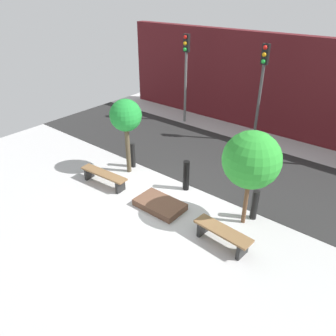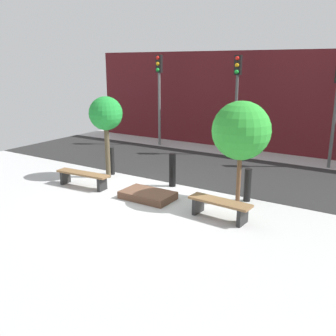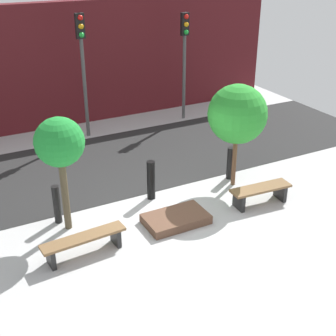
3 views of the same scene
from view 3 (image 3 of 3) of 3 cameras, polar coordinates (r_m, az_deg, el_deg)
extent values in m
plane|color=#B5B5B5|center=(11.41, 0.67, -6.38)|extent=(18.00, 18.00, 0.00)
cube|color=#262626|center=(14.38, -6.37, 0.68)|extent=(18.00, 4.46, 0.01)
cube|color=#511419|center=(17.33, -11.86, 12.23)|extent=(16.20, 0.50, 4.30)
cube|color=black|center=(10.13, -14.10, -10.57)|extent=(0.13, 0.39, 0.41)
cube|color=black|center=(10.53, -6.39, -8.27)|extent=(0.13, 0.39, 0.41)
cube|color=brown|center=(10.17, -10.26, -8.34)|extent=(1.87, 0.51, 0.06)
cube|color=black|center=(11.91, 8.64, -4.03)|extent=(0.13, 0.46, 0.42)
cube|color=black|center=(12.56, 13.52, -2.81)|extent=(0.13, 0.46, 0.42)
cube|color=brown|center=(12.11, 11.25, -2.42)|extent=(1.64, 0.57, 0.06)
cube|color=brown|center=(11.26, 0.97, -6.22)|extent=(1.51, 0.91, 0.21)
cylinder|color=#4E4330|center=(10.91, -12.46, -2.94)|extent=(0.16, 0.16, 1.89)
sphere|color=#208F35|center=(10.38, -13.11, 3.11)|extent=(1.10, 1.10, 1.10)
cylinder|color=brown|center=(12.79, 8.10, 1.26)|extent=(0.12, 0.12, 1.63)
sphere|color=green|center=(12.33, 8.46, 6.52)|extent=(1.56, 1.56, 1.56)
cylinder|color=black|center=(11.41, -13.40, -4.33)|extent=(0.18, 0.18, 0.97)
cylinder|color=black|center=(12.10, -2.09, -1.49)|extent=(0.21, 0.21, 1.06)
cylinder|color=black|center=(13.27, 7.60, 0.59)|extent=(0.20, 0.20, 0.94)
cylinder|color=#4C4C4C|center=(15.94, -10.20, 10.79)|extent=(0.12, 0.12, 4.09)
cube|color=black|center=(15.60, -10.69, 16.66)|extent=(0.28, 0.16, 0.78)
sphere|color=red|center=(15.46, -10.65, 17.56)|extent=(0.17, 0.17, 0.17)
sphere|color=orange|center=(15.50, -10.56, 16.61)|extent=(0.17, 0.17, 0.17)
sphere|color=green|center=(15.54, -10.49, 15.67)|extent=(0.17, 0.17, 0.17)
cylinder|color=#4B4B4B|center=(17.45, 1.98, 12.11)|extent=(0.12, 0.12, 3.87)
cube|color=black|center=(17.14, 2.06, 17.14)|extent=(0.28, 0.16, 0.78)
sphere|color=red|center=(17.02, 2.26, 17.96)|extent=(0.17, 0.17, 0.17)
sphere|color=orange|center=(17.05, 2.25, 17.09)|extent=(0.17, 0.17, 0.17)
sphere|color=green|center=(17.10, 2.23, 16.23)|extent=(0.17, 0.17, 0.17)
camera|label=1|loc=(10.27, 53.32, 16.11)|focal=35.00mm
camera|label=2|loc=(10.77, 59.42, 0.42)|focal=40.00mm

